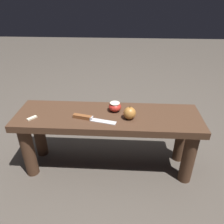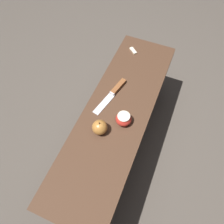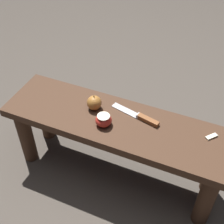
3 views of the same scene
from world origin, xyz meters
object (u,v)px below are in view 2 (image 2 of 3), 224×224
at_px(knife, 115,91).
at_px(apple_whole, 100,127).
at_px(wooden_bench, 117,121).
at_px(apple_cut, 124,119).

distance_m(knife, apple_whole, 0.23).
bearing_deg(wooden_bench, knife, 28.11).
relative_size(knife, apple_whole, 3.14).
bearing_deg(knife, apple_whole, 18.87).
distance_m(wooden_bench, apple_whole, 0.18).
relative_size(apple_whole, apple_cut, 1.06).
bearing_deg(apple_cut, apple_whole, 136.44).
relative_size(wooden_bench, knife, 4.33).
height_order(knife, apple_cut, apple_cut).
height_order(apple_whole, apple_cut, apple_whole).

